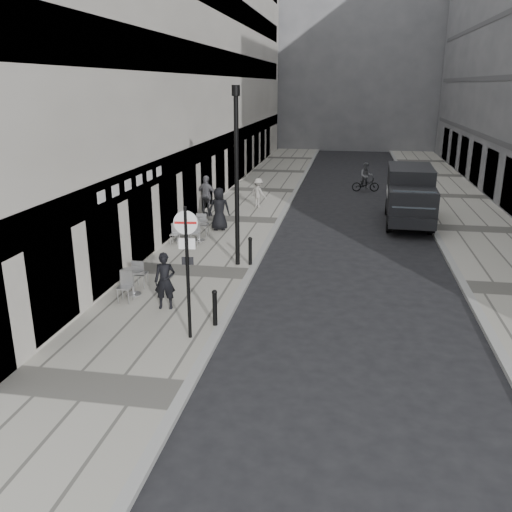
{
  "coord_description": "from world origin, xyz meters",
  "views": [
    {
      "loc": [
        3.18,
        -6.71,
        6.25
      ],
      "look_at": [
        0.57,
        8.37,
        1.4
      ],
      "focal_mm": 38.0,
      "sensor_mm": 36.0,
      "label": 1
    }
  ],
  "objects_px": {
    "lamppost": "(237,169)",
    "cyclist": "(366,180)",
    "panel_van": "(410,193)",
    "walking_man": "(165,281)",
    "sign_post": "(187,256)"
  },
  "relations": [
    {
      "from": "walking_man",
      "to": "sign_post",
      "type": "distance_m",
      "value": 2.5
    },
    {
      "from": "walking_man",
      "to": "cyclist",
      "type": "distance_m",
      "value": 20.66
    },
    {
      "from": "walking_man",
      "to": "sign_post",
      "type": "bearing_deg",
      "value": -62.75
    },
    {
      "from": "sign_post",
      "to": "lamppost",
      "type": "distance_m",
      "value": 6.08
    },
    {
      "from": "panel_van",
      "to": "sign_post",
      "type": "bearing_deg",
      "value": -113.44
    },
    {
      "from": "walking_man",
      "to": "lamppost",
      "type": "relative_size",
      "value": 0.27
    },
    {
      "from": "lamppost",
      "to": "cyclist",
      "type": "bearing_deg",
      "value": 72.88
    },
    {
      "from": "walking_man",
      "to": "lamppost",
      "type": "height_order",
      "value": "lamppost"
    },
    {
      "from": "walking_man",
      "to": "cyclist",
      "type": "height_order",
      "value": "walking_man"
    },
    {
      "from": "cyclist",
      "to": "lamppost",
      "type": "bearing_deg",
      "value": -113.1
    },
    {
      "from": "sign_post",
      "to": "lamppost",
      "type": "bearing_deg",
      "value": 82.84
    },
    {
      "from": "lamppost",
      "to": "cyclist",
      "type": "xyz_separation_m",
      "value": [
        4.78,
        15.52,
        -2.84
      ]
    },
    {
      "from": "lamppost",
      "to": "panel_van",
      "type": "xyz_separation_m",
      "value": [
        6.61,
        7.76,
        -2.08
      ]
    },
    {
      "from": "sign_post",
      "to": "lamppost",
      "type": "height_order",
      "value": "lamppost"
    },
    {
      "from": "panel_van",
      "to": "cyclist",
      "type": "relative_size",
      "value": 3.14
    }
  ]
}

